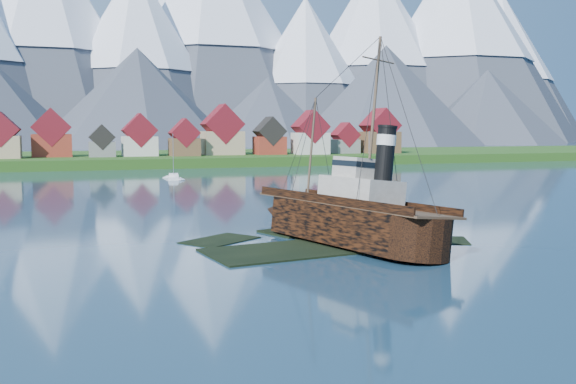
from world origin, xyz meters
name	(u,v)px	position (x,y,z in m)	size (l,w,h in m)	color
ground	(318,245)	(0.00, 0.00, 0.00)	(1400.00, 1400.00, 0.00)	#1B384E
shoal	(326,244)	(1.78, 2.15, -0.35)	(31.71, 21.24, 1.14)	black
shore_bank	(141,162)	(0.00, 170.00, 0.00)	(600.00, 80.00, 3.20)	#254413
seawall	(155,169)	(0.00, 132.00, 0.00)	(600.00, 2.50, 2.00)	#3F3D38
town	(37,138)	(-33.12, 152.18, 8.99)	(250.96, 16.69, 17.30)	maroon
mountains	(95,31)	(-0.79, 481.26, 89.34)	(965.00, 340.00, 205.00)	#2D333D
tugboat_wreck	(342,216)	(2.98, 0.77, 2.83)	(6.56, 28.28, 22.41)	black
sailboat_d	(369,183)	(36.59, 63.07, 0.27)	(6.94, 8.35, 11.94)	white
sailboat_e	(174,178)	(-0.66, 91.75, 0.25)	(3.97, 9.99, 11.28)	white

